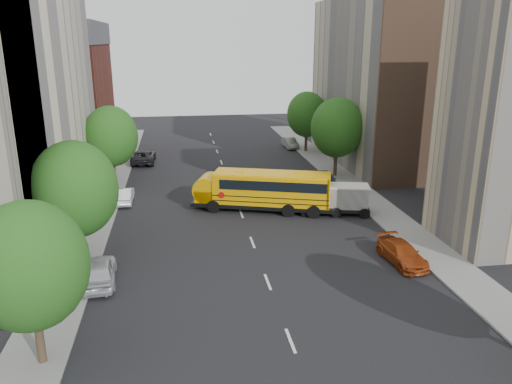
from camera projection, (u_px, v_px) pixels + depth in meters
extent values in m
plane|color=black|center=(248.00, 232.00, 36.53)|extent=(120.00, 120.00, 0.00)
cube|color=slate|center=(96.00, 217.00, 39.53)|extent=(3.00, 80.00, 0.12)
cube|color=slate|center=(372.00, 203.00, 42.95)|extent=(3.00, 80.00, 0.12)
cube|color=silver|center=(233.00, 192.00, 45.98)|extent=(0.15, 64.00, 0.01)
cube|color=maroon|center=(63.00, 102.00, 58.41)|extent=(10.00, 15.00, 13.00)
cube|color=tan|center=(383.00, 82.00, 55.48)|extent=(10.00, 22.00, 18.00)
cube|color=brown|center=(431.00, 92.00, 45.09)|extent=(10.10, 0.30, 18.00)
cylinder|color=yellow|center=(438.00, 6.00, 62.05)|extent=(1.00, 1.00, 35.00)
cylinder|color=#38281C|center=(40.00, 336.00, 21.27)|extent=(0.36, 0.36, 2.70)
ellipsoid|color=#1A4C14|center=(29.00, 266.00, 20.31)|extent=(4.80, 4.80, 5.52)
cylinder|color=#38281C|center=(81.00, 244.00, 30.70)|extent=(0.36, 0.36, 2.88)
ellipsoid|color=#1A4C14|center=(75.00, 189.00, 29.67)|extent=(5.12, 5.12, 5.89)
cylinder|color=#38281C|center=(114.00, 172.00, 47.71)|extent=(0.36, 0.36, 2.81)
ellipsoid|color=#1A4C14|center=(111.00, 136.00, 46.71)|extent=(4.99, 4.99, 5.74)
cylinder|color=#38281C|center=(335.00, 163.00, 50.97)|extent=(0.36, 0.36, 2.95)
ellipsoid|color=#1A4C14|center=(337.00, 128.00, 49.92)|extent=(5.25, 5.25, 6.04)
cylinder|color=#38281C|center=(306.00, 141.00, 62.34)|extent=(0.36, 0.36, 2.74)
ellipsoid|color=#1A4C14|center=(307.00, 114.00, 61.36)|extent=(4.86, 4.86, 5.59)
cube|color=black|center=(263.00, 204.00, 41.05)|extent=(11.92, 6.16, 0.31)
cube|color=#E8A404|center=(272.00, 188.00, 40.54)|extent=(9.72, 5.40, 2.40)
cube|color=#E8A404|center=(207.00, 194.00, 41.60)|extent=(2.53, 2.86, 1.04)
cube|color=black|center=(219.00, 180.00, 41.07)|extent=(1.24, 2.44, 1.25)
cube|color=#E8A404|center=(272.00, 174.00, 40.19)|extent=(9.66, 5.20, 0.15)
cube|color=black|center=(275.00, 182.00, 40.36)|extent=(8.95, 5.20, 0.78)
cube|color=black|center=(272.00, 198.00, 40.79)|extent=(9.74, 5.46, 0.06)
cube|color=black|center=(272.00, 193.00, 40.66)|extent=(9.74, 5.46, 0.06)
cube|color=#E8A404|center=(331.00, 191.00, 39.82)|extent=(0.96, 2.52, 2.40)
cube|color=#E8A404|center=(238.00, 171.00, 40.59)|extent=(0.79, 0.79, 0.10)
cube|color=#E8A404|center=(302.00, 174.00, 39.79)|extent=(0.79, 0.79, 0.10)
cylinder|color=#E8A404|center=(206.00, 188.00, 41.45)|extent=(2.83, 2.96, 2.19)
cylinder|color=red|center=(220.00, 195.00, 39.94)|extent=(0.51, 0.20, 0.52)
cylinder|color=black|center=(212.00, 207.00, 40.46)|extent=(1.09, 0.62, 1.04)
cylinder|color=black|center=(219.00, 197.00, 42.92)|extent=(1.09, 0.62, 1.04)
cylinder|color=black|center=(290.00, 211.00, 39.48)|extent=(1.09, 0.62, 1.04)
cylinder|color=black|center=(293.00, 201.00, 41.94)|extent=(1.09, 0.62, 1.04)
cylinder|color=black|center=(316.00, 212.00, 39.16)|extent=(1.09, 0.62, 1.04)
cylinder|color=black|center=(317.00, 202.00, 41.62)|extent=(1.09, 0.62, 1.04)
cube|color=black|center=(333.00, 208.00, 40.33)|extent=(5.91, 3.16, 0.28)
cube|color=silver|center=(340.00, 196.00, 40.00)|extent=(4.62, 2.76, 1.69)
cube|color=silver|center=(308.00, 199.00, 40.29)|extent=(1.70, 2.04, 1.13)
cube|color=silver|center=(340.00, 186.00, 39.74)|extent=(4.82, 2.90, 0.11)
cylinder|color=black|center=(308.00, 212.00, 39.62)|extent=(0.82, 0.42, 0.79)
cylinder|color=black|center=(307.00, 204.00, 41.41)|extent=(0.82, 0.42, 0.79)
cylinder|color=black|center=(336.00, 213.00, 39.44)|extent=(0.82, 0.42, 0.79)
cylinder|color=black|center=(335.00, 205.00, 41.23)|extent=(0.82, 0.42, 0.79)
cylinder|color=black|center=(363.00, 213.00, 39.27)|extent=(0.82, 0.42, 0.79)
cylinder|color=black|center=(360.00, 206.00, 41.06)|extent=(0.82, 0.42, 0.79)
imported|color=#B9B8C0|center=(99.00, 271.00, 28.63)|extent=(2.17, 4.66, 1.54)
imported|color=white|center=(124.00, 195.00, 42.92)|extent=(1.40, 4.02, 1.32)
imported|color=black|center=(143.00, 156.00, 56.88)|extent=(2.65, 5.53, 1.52)
imported|color=#993A13|center=(402.00, 253.00, 31.32)|extent=(2.18, 4.58, 1.29)
imported|color=#2E3A52|center=(325.00, 180.00, 47.26)|extent=(1.93, 4.64, 1.57)
imported|color=gray|center=(290.00, 143.00, 64.96)|extent=(1.61, 4.10, 1.33)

